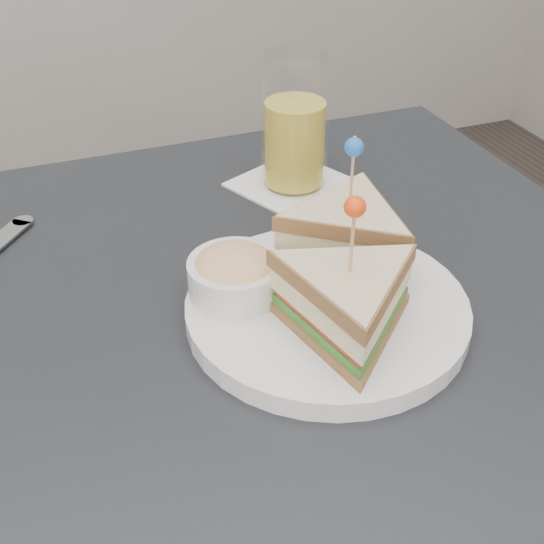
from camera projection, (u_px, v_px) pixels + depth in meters
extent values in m
cube|color=black|center=(266.00, 339.00, 0.61)|extent=(0.80, 0.80, 0.03)
cylinder|color=black|center=(383.00, 332.00, 1.20)|extent=(0.04, 0.04, 0.72)
cylinder|color=white|center=(326.00, 311.00, 0.61)|extent=(0.30, 0.30, 0.01)
cylinder|color=white|center=(327.00, 302.00, 0.60)|extent=(0.30, 0.30, 0.00)
cylinder|color=tan|center=(352.00, 241.00, 0.52)|extent=(0.00, 0.00, 0.08)
sphere|color=#EB3B0E|center=(355.00, 207.00, 0.50)|extent=(0.02, 0.02, 0.02)
cylinder|color=tan|center=(352.00, 178.00, 0.60)|extent=(0.00, 0.00, 0.08)
sphere|color=blue|center=(354.00, 147.00, 0.58)|extent=(0.02, 0.02, 0.02)
cylinder|color=silver|center=(235.00, 279.00, 0.60)|extent=(0.10, 0.10, 0.04)
ellipsoid|color=#E0B772|center=(235.00, 267.00, 0.60)|extent=(0.09, 0.09, 0.03)
cylinder|color=#B8BFC4|center=(23.00, 221.00, 0.74)|extent=(0.03, 0.03, 0.00)
cube|color=white|center=(294.00, 185.00, 0.82)|extent=(0.16, 0.16, 0.00)
cylinder|color=gold|center=(294.00, 143.00, 0.79)|extent=(0.09, 0.09, 0.10)
cylinder|color=white|center=(295.00, 123.00, 0.77)|extent=(0.10, 0.10, 0.15)
cube|color=white|center=(296.00, 102.00, 0.77)|extent=(0.03, 0.03, 0.02)
cube|color=white|center=(292.00, 114.00, 0.75)|extent=(0.02, 0.02, 0.02)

